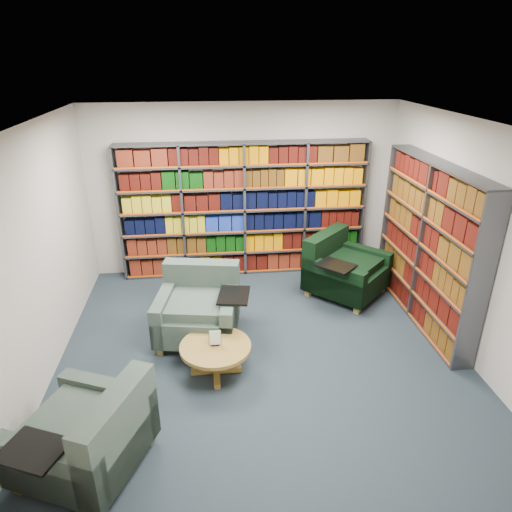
{
  "coord_description": "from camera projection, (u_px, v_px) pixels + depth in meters",
  "views": [
    {
      "loc": [
        -0.61,
        -4.79,
        3.48
      ],
      "look_at": [
        0.0,
        0.6,
        1.05
      ],
      "focal_mm": 32.0,
      "sensor_mm": 36.0,
      "label": 1
    }
  ],
  "objects": [
    {
      "name": "room_shell",
      "position": [
        262.0,
        249.0,
        5.26
      ],
      "size": [
        5.02,
        5.02,
        2.82
      ],
      "color": "black",
      "rests_on": "ground"
    },
    {
      "name": "bookshelf_back",
      "position": [
        244.0,
        211.0,
        7.51
      ],
      "size": [
        4.0,
        0.28,
        2.2
      ],
      "color": "#47494F",
      "rests_on": "ground"
    },
    {
      "name": "bookshelf_right",
      "position": [
        428.0,
        245.0,
        6.17
      ],
      "size": [
        0.28,
        2.5,
        2.2
      ],
      "color": "#47494F",
      "rests_on": "ground"
    },
    {
      "name": "chair_teal_left",
      "position": [
        200.0,
        309.0,
        6.05
      ],
      "size": [
        1.28,
        1.17,
        0.92
      ],
      "color": "#012933",
      "rests_on": "ground"
    },
    {
      "name": "chair_green_right",
      "position": [
        341.0,
        270.0,
        7.1
      ],
      "size": [
        1.45,
        1.45,
        0.94
      ],
      "color": "black",
      "rests_on": "ground"
    },
    {
      "name": "chair_teal_front",
      "position": [
        92.0,
        439.0,
        4.02
      ],
      "size": [
        1.29,
        1.32,
        0.9
      ],
      "color": "#012933",
      "rests_on": "ground"
    },
    {
      "name": "coffee_table",
      "position": [
        216.0,
        351.0,
        5.29
      ],
      "size": [
        0.83,
        0.83,
        0.58
      ],
      "color": "olive",
      "rests_on": "ground"
    }
  ]
}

